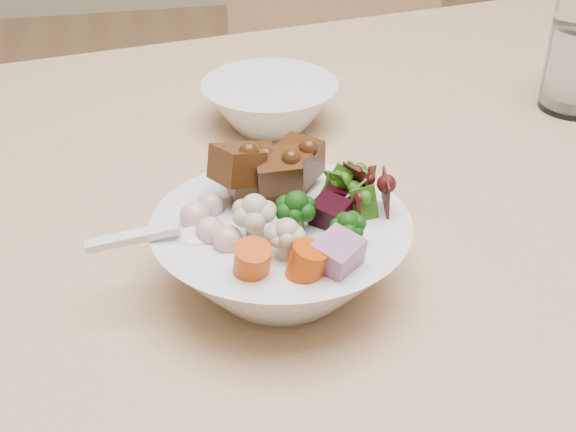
% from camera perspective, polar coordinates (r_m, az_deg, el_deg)
% --- Properties ---
extents(dining_table, '(1.77, 1.18, 0.77)m').
position_cam_1_polar(dining_table, '(0.96, 18.77, 0.64)').
color(dining_table, tan).
rests_on(dining_table, ground).
extents(chair_far, '(0.50, 0.50, 0.96)m').
position_cam_1_polar(chair_far, '(1.64, 3.70, 9.84)').
color(chair_far, tan).
rests_on(chair_far, ground).
extents(food_bowl, '(0.21, 0.21, 0.11)m').
position_cam_1_polar(food_bowl, '(0.64, -0.39, -2.27)').
color(food_bowl, white).
rests_on(food_bowl, dining_table).
extents(soup_spoon, '(0.10, 0.03, 0.02)m').
position_cam_1_polar(soup_spoon, '(0.61, -7.65, -1.52)').
color(soup_spoon, white).
rests_on(soup_spoon, food_bowl).
extents(side_bowl, '(0.15, 0.15, 0.05)m').
position_cam_1_polar(side_bowl, '(0.90, -1.28, 7.93)').
color(side_bowl, white).
rests_on(side_bowl, dining_table).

